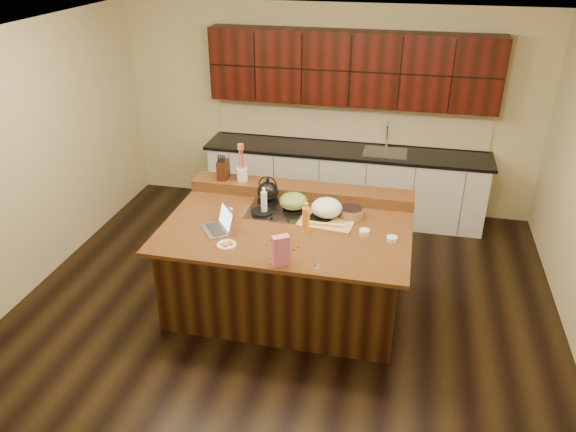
# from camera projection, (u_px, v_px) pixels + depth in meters

# --- Properties ---
(room) EXTENTS (5.52, 5.02, 2.72)m
(room) POSITION_uv_depth(u_px,v_px,m) (287.00, 185.00, 5.27)
(room) COLOR black
(room) RESTS_ON ground
(island) EXTENTS (2.40, 1.60, 0.92)m
(island) POSITION_uv_depth(u_px,v_px,m) (287.00, 265.00, 5.67)
(island) COLOR black
(island) RESTS_ON ground
(back_ledge) EXTENTS (2.40, 0.30, 0.12)m
(back_ledge) POSITION_uv_depth(u_px,v_px,m) (301.00, 191.00, 6.04)
(back_ledge) COLOR black
(back_ledge) RESTS_ON island
(cooktop) EXTENTS (0.92, 0.52, 0.05)m
(cooktop) POSITION_uv_depth(u_px,v_px,m) (293.00, 211.00, 5.72)
(cooktop) COLOR gray
(cooktop) RESTS_ON island
(back_counter) EXTENTS (3.70, 0.66, 2.40)m
(back_counter) POSITION_uv_depth(u_px,v_px,m) (347.00, 145.00, 7.31)
(back_counter) COLOR silver
(back_counter) RESTS_ON ground
(kettle) EXTENTS (0.29, 0.29, 0.20)m
(kettle) POSITION_uv_depth(u_px,v_px,m) (268.00, 191.00, 5.83)
(kettle) COLOR black
(kettle) RESTS_ON cooktop
(green_bowl) EXTENTS (0.32, 0.32, 0.16)m
(green_bowl) POSITION_uv_depth(u_px,v_px,m) (293.00, 201.00, 5.67)
(green_bowl) COLOR olive
(green_bowl) RESTS_ON cooktop
(laptop) EXTENTS (0.39, 0.40, 0.22)m
(laptop) POSITION_uv_depth(u_px,v_px,m) (220.00, 224.00, 5.36)
(laptop) COLOR #B7B7BC
(laptop) RESTS_ON island
(oil_bottle) EXTENTS (0.08, 0.08, 0.27)m
(oil_bottle) POSITION_uv_depth(u_px,v_px,m) (306.00, 221.00, 5.26)
(oil_bottle) COLOR orange
(oil_bottle) RESTS_ON island
(vinegar_bottle) EXTENTS (0.08, 0.08, 0.25)m
(vinegar_bottle) POSITION_uv_depth(u_px,v_px,m) (264.00, 204.00, 5.61)
(vinegar_bottle) COLOR silver
(vinegar_bottle) RESTS_ON island
(wooden_tray) EXTENTS (0.57, 0.45, 0.21)m
(wooden_tray) POSITION_uv_depth(u_px,v_px,m) (327.00, 211.00, 5.53)
(wooden_tray) COLOR tan
(wooden_tray) RESTS_ON island
(ramekin_a) EXTENTS (0.12, 0.12, 0.04)m
(ramekin_a) POSITION_uv_depth(u_px,v_px,m) (392.00, 239.00, 5.18)
(ramekin_a) COLOR white
(ramekin_a) RESTS_ON island
(ramekin_b) EXTENTS (0.11, 0.11, 0.04)m
(ramekin_b) POSITION_uv_depth(u_px,v_px,m) (364.00, 232.00, 5.30)
(ramekin_b) COLOR white
(ramekin_b) RESTS_ON island
(ramekin_c) EXTENTS (0.11, 0.11, 0.04)m
(ramekin_c) POSITION_uv_depth(u_px,v_px,m) (352.00, 216.00, 5.59)
(ramekin_c) COLOR white
(ramekin_c) RESTS_ON island
(strainer_bowl) EXTENTS (0.32, 0.32, 0.09)m
(strainer_bowl) POSITION_uv_depth(u_px,v_px,m) (351.00, 214.00, 5.59)
(strainer_bowl) COLOR #996B3F
(strainer_bowl) RESTS_ON island
(kitchen_timer) EXTENTS (0.11, 0.11, 0.07)m
(kitchen_timer) POSITION_uv_depth(u_px,v_px,m) (318.00, 263.00, 4.79)
(kitchen_timer) COLOR silver
(kitchen_timer) RESTS_ON island
(pink_bag) EXTENTS (0.17, 0.15, 0.27)m
(pink_bag) POSITION_uv_depth(u_px,v_px,m) (281.00, 250.00, 4.78)
(pink_bag) COLOR #CD6088
(pink_bag) RESTS_ON island
(candy_plate) EXTENTS (0.22, 0.22, 0.01)m
(candy_plate) POSITION_uv_depth(u_px,v_px,m) (227.00, 245.00, 5.12)
(candy_plate) COLOR white
(candy_plate) RESTS_ON island
(package_box) EXTENTS (0.11, 0.09, 0.13)m
(package_box) POSITION_uv_depth(u_px,v_px,m) (228.00, 215.00, 5.53)
(package_box) COLOR gold
(package_box) RESTS_ON island
(utensil_crock) EXTENTS (0.16, 0.16, 0.14)m
(utensil_crock) POSITION_uv_depth(u_px,v_px,m) (242.00, 174.00, 6.11)
(utensil_crock) COLOR white
(utensil_crock) RESTS_ON back_ledge
(knife_block) EXTENTS (0.11, 0.18, 0.21)m
(knife_block) POSITION_uv_depth(u_px,v_px,m) (223.00, 170.00, 6.14)
(knife_block) COLOR black
(knife_block) RESTS_ON back_ledge
(gumdrop_0) EXTENTS (0.02, 0.02, 0.02)m
(gumdrop_0) POSITION_uv_depth(u_px,v_px,m) (285.00, 250.00, 5.03)
(gumdrop_0) COLOR red
(gumdrop_0) RESTS_ON island
(gumdrop_1) EXTENTS (0.02, 0.02, 0.02)m
(gumdrop_1) POSITION_uv_depth(u_px,v_px,m) (266.00, 244.00, 5.13)
(gumdrop_1) COLOR #198C26
(gumdrop_1) RESTS_ON island
(gumdrop_2) EXTENTS (0.02, 0.02, 0.02)m
(gumdrop_2) POSITION_uv_depth(u_px,v_px,m) (294.00, 250.00, 5.04)
(gumdrop_2) COLOR red
(gumdrop_2) RESTS_ON island
(gumdrop_3) EXTENTS (0.02, 0.02, 0.02)m
(gumdrop_3) POSITION_uv_depth(u_px,v_px,m) (276.00, 256.00, 4.94)
(gumdrop_3) COLOR #198C26
(gumdrop_3) RESTS_ON island
(gumdrop_4) EXTENTS (0.02, 0.02, 0.02)m
(gumdrop_4) POSITION_uv_depth(u_px,v_px,m) (298.00, 247.00, 5.09)
(gumdrop_4) COLOR red
(gumdrop_4) RESTS_ON island
(gumdrop_5) EXTENTS (0.02, 0.02, 0.02)m
(gumdrop_5) POSITION_uv_depth(u_px,v_px,m) (271.00, 257.00, 4.93)
(gumdrop_5) COLOR #198C26
(gumdrop_5) RESTS_ON island
(gumdrop_6) EXTENTS (0.02, 0.02, 0.02)m
(gumdrop_6) POSITION_uv_depth(u_px,v_px,m) (288.00, 248.00, 5.06)
(gumdrop_6) COLOR red
(gumdrop_6) RESTS_ON island
(gumdrop_7) EXTENTS (0.02, 0.02, 0.02)m
(gumdrop_7) POSITION_uv_depth(u_px,v_px,m) (281.00, 252.00, 5.01)
(gumdrop_7) COLOR #198C26
(gumdrop_7) RESTS_ON island
(gumdrop_8) EXTENTS (0.02, 0.02, 0.02)m
(gumdrop_8) POSITION_uv_depth(u_px,v_px,m) (278.00, 249.00, 5.05)
(gumdrop_8) COLOR red
(gumdrop_8) RESTS_ON island
(gumdrop_9) EXTENTS (0.02, 0.02, 0.02)m
(gumdrop_9) POSITION_uv_depth(u_px,v_px,m) (287.00, 249.00, 5.05)
(gumdrop_9) COLOR #198C26
(gumdrop_9) RESTS_ON island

